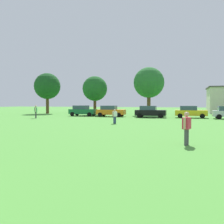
{
  "coord_description": "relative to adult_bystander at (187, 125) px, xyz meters",
  "views": [
    {
      "loc": [
        6.84,
        -1.6,
        2.16
      ],
      "look_at": [
        3.56,
        9.22,
        1.72
      ],
      "focal_mm": 39.22,
      "sensor_mm": 36.0,
      "label": 1
    }
  ],
  "objects": [
    {
      "name": "ground_plane",
      "position": [
        -6.88,
        18.74,
        -1.0
      ],
      "size": [
        160.0,
        160.0,
        0.0
      ],
      "primitive_type": "plane",
      "color": "#4C9338"
    },
    {
      "name": "adult_bystander",
      "position": [
        0.0,
        0.0,
        0.0
      ],
      "size": [
        0.46,
        0.77,
        1.69
      ],
      "rotation": [
        0.0,
        0.0,
        1.27
      ],
      "color": "#4C4C51",
      "rests_on": "ground"
    },
    {
      "name": "bystander_near_trees",
      "position": [
        -19.63,
        15.96,
        0.06
      ],
      "size": [
        0.55,
        0.78,
        1.79
      ],
      "rotation": [
        0.0,
        0.0,
        2.02
      ],
      "color": "#4C4C51",
      "rests_on": "ground"
    },
    {
      "name": "bystander_midfield",
      "position": [
        -7.01,
        11.07,
        -0.12
      ],
      "size": [
        0.45,
        0.65,
        1.48
      ],
      "rotation": [
        0.0,
        0.0,
        1.13
      ],
      "color": "navy",
      "rests_on": "ground"
    },
    {
      "name": "parked_car_green_0",
      "position": [
        -15.94,
        23.27,
        -0.14
      ],
      "size": [
        4.3,
        2.02,
        1.68
      ],
      "color": "#196B38",
      "rests_on": "ground"
    },
    {
      "name": "parked_car_orange_1",
      "position": [
        -11.09,
        22.83,
        -0.14
      ],
      "size": [
        4.3,
        2.02,
        1.68
      ],
      "color": "orange",
      "rests_on": "ground"
    },
    {
      "name": "parked_car_black_2",
      "position": [
        -4.96,
        22.16,
        -0.14
      ],
      "size": [
        4.3,
        2.02,
        1.68
      ],
      "color": "black",
      "rests_on": "ground"
    },
    {
      "name": "parked_car_yellow_3",
      "position": [
        0.56,
        23.13,
        -0.14
      ],
      "size": [
        4.3,
        2.02,
        1.68
      ],
      "color": "yellow",
      "rests_on": "ground"
    },
    {
      "name": "tree_far_left",
      "position": [
        -25.96,
        29.19,
        4.31
      ],
      "size": [
        5.05,
        5.05,
        7.87
      ],
      "color": "brown",
      "rests_on": "ground"
    },
    {
      "name": "tree_center",
      "position": [
        -15.43,
        27.54,
        3.58
      ],
      "size": [
        4.35,
        4.35,
        6.78
      ],
      "color": "brown",
      "rests_on": "ground"
    },
    {
      "name": "tree_far_right",
      "position": [
        -6.27,
        29.91,
        4.6
      ],
      "size": [
        5.33,
        5.33,
        8.3
      ],
      "color": "brown",
      "rests_on": "ground"
    }
  ]
}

